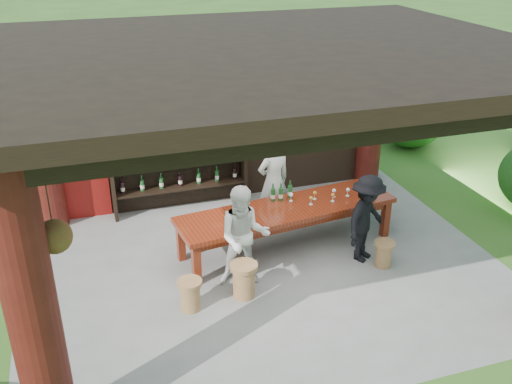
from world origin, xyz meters
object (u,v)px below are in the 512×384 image
object	(u,v)px
tasting_table	(287,214)
wine_shelf	(179,154)
stool_far_left	(190,294)
stool_near_left	(244,279)
guest_woman	(244,237)
stool_near_right	(384,253)
host	(274,181)
guest_man	(367,219)
napkin_basket	(235,216)

from	to	relation	value
tasting_table	wine_shelf	bearing A→B (deg)	125.49
tasting_table	stool_far_left	distance (m)	2.26
stool_near_left	guest_woman	distance (m)	0.62
stool_near_right	guest_woman	distance (m)	2.32
stool_near_right	host	bearing A→B (deg)	124.48
wine_shelf	guest_man	size ratio (longest dim) A/B	1.72
host	guest_woman	distance (m)	1.85
host	guest_man	world-z (taller)	host
stool_far_left	guest_woman	xyz separation A→B (m)	(0.92, 0.40, 0.55)
guest_man	stool_far_left	bearing A→B (deg)	154.07
wine_shelf	guest_man	bearing A→B (deg)	-47.51
host	napkin_basket	distance (m)	1.35
tasting_table	host	bearing A→B (deg)	87.57
guest_man	tasting_table	bearing A→B (deg)	111.15
stool_far_left	napkin_basket	xyz separation A→B (m)	(0.95, 1.02, 0.57)
wine_shelf	stool_near_left	size ratio (longest dim) A/B	4.70
wine_shelf	guest_man	world-z (taller)	wine_shelf
wine_shelf	stool_near_left	xyz separation A→B (m)	(0.32, -3.07, -0.83)
stool_near_left	host	size ratio (longest dim) A/B	0.31
stool_far_left	guest_woman	distance (m)	1.14
stool_near_left	host	xyz separation A→B (m)	(1.12, 1.88, 0.59)
tasting_table	stool_far_left	bearing A→B (deg)	-148.20
tasting_table	stool_near_right	size ratio (longest dim) A/B	8.75
stool_far_left	napkin_basket	world-z (taller)	napkin_basket
stool_far_left	host	xyz separation A→B (m)	(1.93, 1.95, 0.63)
stool_near_left	tasting_table	bearing A→B (deg)	45.62
stool_near_right	stool_far_left	size ratio (longest dim) A/B	0.92
tasting_table	host	world-z (taller)	host
host	napkin_basket	size ratio (longest dim) A/B	6.77
stool_near_left	guest_woman	world-z (taller)	guest_woman
wine_shelf	tasting_table	xyz separation A→B (m)	(1.40, -1.97, -0.48)
stool_near_right	guest_woman	world-z (taller)	guest_woman
wine_shelf	guest_man	xyz separation A→B (m)	(2.47, -2.69, -0.38)
stool_far_left	guest_man	distance (m)	3.03
host	guest_man	bearing A→B (deg)	108.89
wine_shelf	host	bearing A→B (deg)	-39.68
tasting_table	stool_near_right	distance (m)	1.67
tasting_table	stool_near_right	bearing A→B (deg)	-38.75
stool_near_right	guest_woman	size ratio (longest dim) A/B	0.27
stool_near_left	host	distance (m)	2.27
wine_shelf	stool_far_left	distance (m)	3.30
wine_shelf	stool_near_left	bearing A→B (deg)	-84.06
stool_near_right	guest_man	distance (m)	0.61
stool_near_left	stool_far_left	bearing A→B (deg)	-175.27
tasting_table	guest_man	world-z (taller)	guest_man
host	tasting_table	bearing A→B (deg)	71.99
stool_far_left	stool_near_left	bearing A→B (deg)	4.73
stool_near_left	stool_far_left	world-z (taller)	stool_near_left
tasting_table	guest_woman	size ratio (longest dim) A/B	2.38
wine_shelf	tasting_table	distance (m)	2.46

